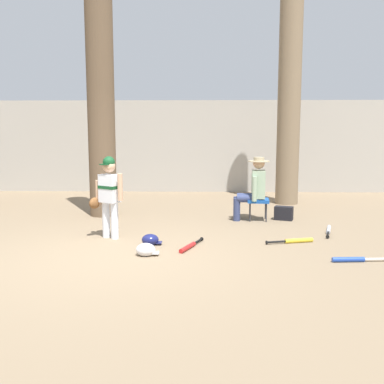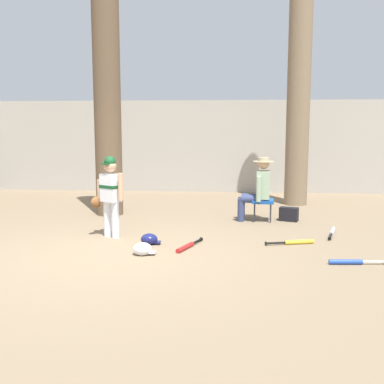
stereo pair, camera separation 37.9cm
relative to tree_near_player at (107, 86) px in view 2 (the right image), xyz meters
The scene contains 14 objects.
ground_plane 4.02m from the tree_near_player, 75.07° to the right, with size 60.00×60.00×0.00m, color #7F6B51.
concrete_back_wall 3.94m from the tree_near_player, 77.58° to the left, with size 18.00×0.36×2.48m, color #ADA89E.
tree_near_player is the anchor object (origin of this frame).
tree_behind_spectator 4.22m from the tree_near_player, 21.45° to the left, with size 0.71×0.71×5.48m.
young_ballplayer 2.69m from the tree_near_player, 74.99° to the right, with size 0.61×0.37×1.31m.
folding_stool 3.78m from the tree_near_player, ahead, with size 0.43×0.43×0.41m.
seated_spectator 3.54m from the tree_near_player, ahead, with size 0.67×0.54×1.20m.
handbag_beside_stool 4.31m from the tree_near_player, ahead, with size 0.34×0.18×0.26m, color black.
bat_yellow_trainer 4.76m from the tree_near_player, 32.21° to the right, with size 0.75×0.25×0.07m.
bat_red_barrel 4.01m from the tree_near_player, 54.44° to the right, with size 0.35×0.75×0.07m.
bat_aluminum_silver 5.03m from the tree_near_player, 18.94° to the right, with size 0.29×0.78×0.07m.
bat_blue_youth 5.66m from the tree_near_player, 38.32° to the right, with size 0.72×0.12×0.07m.
batting_helmet_navy 3.61m from the tree_near_player, 62.37° to the right, with size 0.30×0.23×0.17m.
batting_helmet_white 4.01m from the tree_near_player, 67.16° to the right, with size 0.32×0.24×0.18m.
Camera 2 is at (1.61, -6.00, 1.75)m, focal length 42.85 mm.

